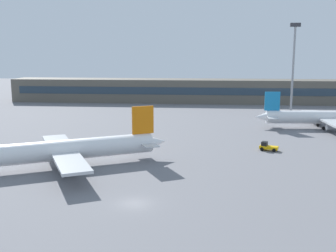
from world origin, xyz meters
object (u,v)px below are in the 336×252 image
Objects in this scene: airplane_mid at (329,117)px; floodlight_tower_west at (293,62)px; airplane_near at (57,151)px; baggage_tug_yellow at (268,147)px.

floodlight_tower_west is (-4.29, 26.45, 13.40)m from airplane_mid.
airplane_near is 9.42× the size of baggage_tug_yellow.
airplane_mid is 29.95m from floodlight_tower_west.
airplane_near is 70.66m from airplane_mid.
airplane_near reaches higher than baggage_tug_yellow.
airplane_near is at bearing -143.79° from airplane_mid.
airplane_mid is 9.82× the size of baggage_tug_yellow.
baggage_tug_yellow is (37.63, 15.96, -2.21)m from airplane_near.
floodlight_tower_west is (52.73, 68.18, 13.27)m from airplane_near.
baggage_tug_yellow is 56.52m from floodlight_tower_west.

